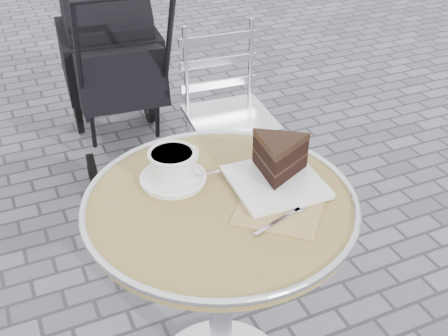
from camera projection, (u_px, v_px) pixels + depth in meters
name	position (u px, v px, depth m)	size (l,w,h in m)	color
cafe_table	(220.00, 248.00, 1.54)	(0.72, 0.72, 0.74)	silver
cappuccino_set	(173.00, 168.00, 1.50)	(0.21, 0.18, 0.09)	white
cake_plate_set	(278.00, 162.00, 1.49)	(0.30, 0.37, 0.12)	#A4825A
bistro_chair	(224.00, 93.00, 2.50)	(0.39, 0.39, 0.80)	silver
baby_stroller	(114.00, 69.00, 2.85)	(0.52, 0.99, 0.99)	black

